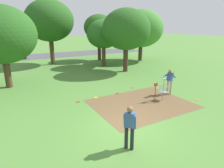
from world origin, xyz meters
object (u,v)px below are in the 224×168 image
Objects in this scene: frisbee_far_right at (78,102)px; tree_near_right at (126,29)px; player_foreground_watching at (170,80)px; frisbee_mid_grass at (96,97)px; frisbee_near_basket at (132,88)px; frisbee_far_left at (197,100)px; tree_mid_left at (141,28)px; frisbee_by_tee at (117,93)px; disc_golf_basket at (163,89)px; player_throwing at (130,126)px; tree_far_left at (103,34)px; tree_near_left at (1,35)px; tree_far_right at (49,21)px; tree_mid_right at (99,28)px; parked_car_leftmost at (16,51)px.

tree_near_right is at bearing 38.07° from frisbee_far_right.
player_foreground_watching is 6.89× the size of frisbee_mid_grass.
frisbee_far_right is at bearing 164.10° from player_foreground_watching.
frisbee_near_basket is 6.82m from tree_near_right.
frisbee_far_left is 7.35m from frisbee_far_right.
frisbee_by_tee is at bearing -133.90° from tree_mid_left.
player_throwing reaches higher than disc_golf_basket.
tree_far_left is (0.64, 10.77, 2.54)m from player_foreground_watching.
player_throwing is at bearing -72.14° from tree_near_left.
frisbee_far_left is (5.32, -3.46, 0.00)m from frisbee_mid_grass.
player_throwing is 6.28m from frisbee_by_tee.
frisbee_mid_grass is at bearing 146.93° from frisbee_far_left.
tree_far_right reaches higher than tree_near_right.
disc_golf_basket is at bearing 151.38° from frisbee_far_left.
frisbee_by_tee is 9.04m from tree_near_left.
player_foreground_watching is 6.12m from frisbee_far_right.
tree_far_right reaches higher than player_foreground_watching.
disc_golf_basket is 5.60× the size of frisbee_mid_grass.
tree_near_left is 10.49m from tree_near_right.
tree_mid_right is at bearing 62.96° from frisbee_mid_grass.
tree_far_right is at bearing 142.92° from tree_far_left.
player_throwing is at bearing -145.77° from disc_golf_basket.
frisbee_mid_grass is 8.90m from tree_near_right.
tree_near_left is at bearing 138.96° from frisbee_far_left.
frisbee_far_left is (1.93, -1.06, -0.74)m from disc_golf_basket.
tree_mid_left reaches higher than tree_mid_right.
disc_golf_basket is 0.19× the size of tree_far_right.
parked_car_leftmost is (-1.76, 25.66, -0.05)m from player_throwing.
player_foreground_watching reaches higher than frisbee_mid_grass.
tree_far_left is at bearing 59.83° from frisbee_mid_grass.
tree_mid_right is at bearing 84.41° from tree_near_right.
tree_near_left is at bearing -96.57° from parked_car_leftmost.
frisbee_by_tee is at bearing 2.48° from frisbee_far_right.
player_foreground_watching is 5.02m from frisbee_mid_grass.
disc_golf_basket is 5.94× the size of frisbee_by_tee.
tree_near_right is at bearing 72.75° from disc_golf_basket.
frisbee_far_right is 0.03× the size of tree_far_right.
frisbee_far_left is 0.03× the size of tree_far_right.
tree_near_left reaches higher than parked_car_leftmost.
frisbee_mid_grass is 0.03× the size of tree_far_right.
tree_far_right is (5.02, 7.44, 1.12)m from tree_near_left.
parked_car_leftmost is (-13.93, 10.42, -3.15)m from tree_mid_left.
tree_near_left is at bearing -159.30° from tree_far_left.
tree_far_left reaches higher than frisbee_mid_grass.
tree_near_left is (-4.68, 5.24, 3.80)m from frisbee_mid_grass.
frisbee_near_basket is (-1.34, 2.33, -0.98)m from player_foreground_watching.
frisbee_by_tee is 13.67m from tree_far_right.
frisbee_by_tee is at bearing -77.17° from parked_car_leftmost.
disc_golf_basket is 6.30× the size of frisbee_near_basket.
tree_near_left reaches higher than frisbee_far_left.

